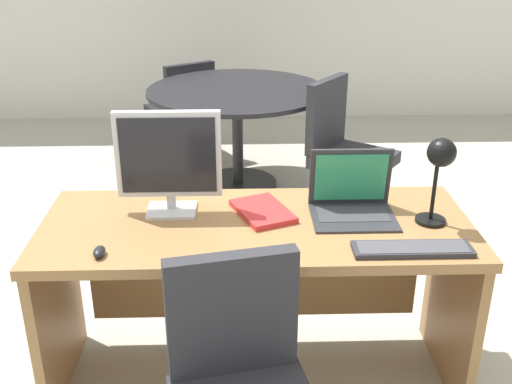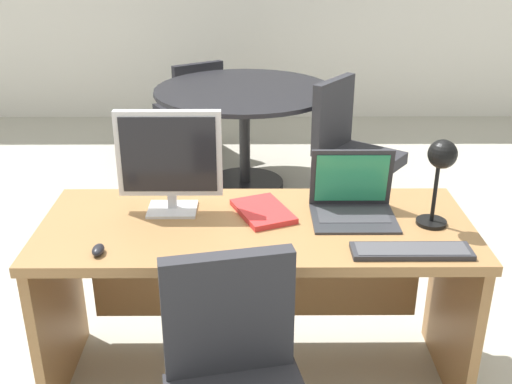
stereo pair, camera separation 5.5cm
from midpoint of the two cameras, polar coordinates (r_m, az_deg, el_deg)
ground at (r=4.12m, az=-1.00°, el=-2.92°), size 12.00×12.00×0.00m
desk at (r=2.58m, az=-0.62°, el=-6.64°), size 1.71×0.68×0.76m
monitor at (r=2.47m, az=-8.74°, el=3.11°), size 0.42×0.16×0.43m
laptop at (r=2.53m, az=8.24°, el=-0.19°), size 0.34×0.27×0.26m
keyboard at (r=2.30m, az=13.64°, el=-5.17°), size 0.43×0.11×0.02m
mouse at (r=2.28m, az=-15.00°, el=-5.38°), size 0.04×0.08×0.03m
desk_lamp at (r=2.42m, az=16.06°, el=2.55°), size 0.12×0.14×0.36m
book at (r=2.51m, az=0.00°, el=-1.80°), size 0.28×0.33×0.02m
meeting_table at (r=4.50m, az=-2.09°, el=7.30°), size 1.29×1.29×0.76m
meeting_chair_near at (r=5.32m, az=-7.10°, el=6.86°), size 0.63×0.64×0.81m
meeting_chair_far at (r=4.11m, az=7.88°, el=2.58°), size 0.65×0.65×0.93m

